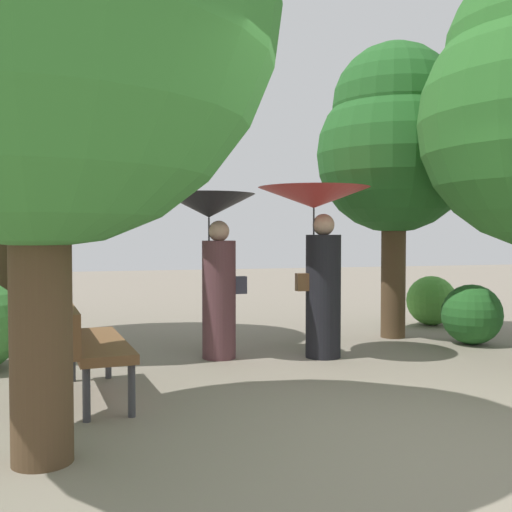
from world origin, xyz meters
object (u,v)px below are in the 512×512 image
person_left (213,243)px  tree_far_back (394,140)px  park_bench (89,340)px  person_right (317,235)px

person_left → tree_far_back: tree_far_back is taller
tree_far_back → park_bench: bearing=-153.3°
park_bench → tree_far_back: bearing=-68.8°
person_left → person_right: person_right is taller
person_left → tree_far_back: bearing=-76.8°
person_left → park_bench: 2.08m
park_bench → tree_far_back: tree_far_back is taller
person_right → tree_far_back: (1.51, 0.99, 1.29)m
person_left → person_right: bearing=-105.2°
person_right → tree_far_back: bearing=-58.5°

